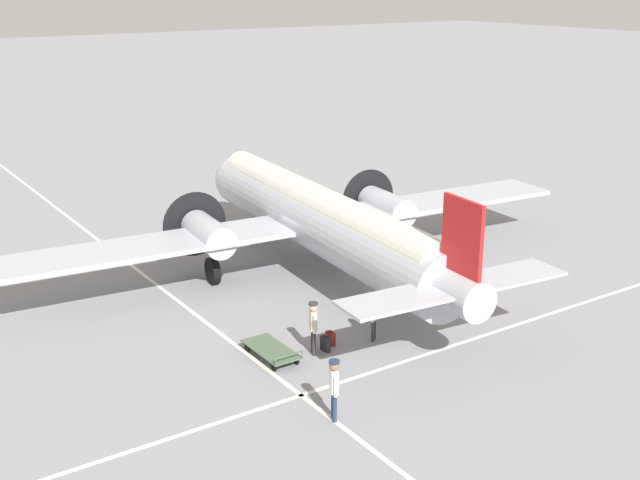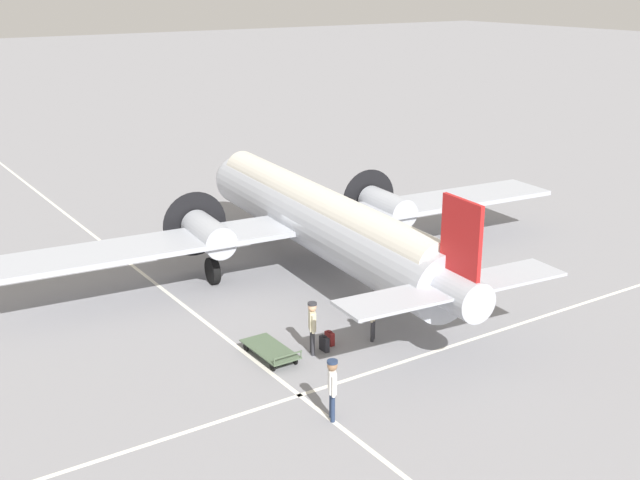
{
  "view_description": "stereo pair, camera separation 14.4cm",
  "coord_description": "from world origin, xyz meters",
  "px_view_note": "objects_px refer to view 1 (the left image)",
  "views": [
    {
      "loc": [
        -25.88,
        17.35,
        11.77
      ],
      "look_at": [
        0.0,
        0.0,
        1.55
      ],
      "focal_mm": 45.0,
      "sensor_mm": 36.0,
      "label": 1
    },
    {
      "loc": [
        -25.96,
        17.23,
        11.77
      ],
      "look_at": [
        0.0,
        0.0,
        1.55
      ],
      "focal_mm": 45.0,
      "sensor_mm": 36.0,
      "label": 2
    }
  ],
  "objects_px": {
    "passenger_boarding": "(313,322)",
    "suitcase_upright_spare": "(325,344)",
    "crew_foreground": "(334,383)",
    "suitcase_near_door": "(331,338)",
    "ramp_agent": "(374,313)",
    "baggage_cart": "(271,350)",
    "airliner_main": "(316,217)"
  },
  "relations": [
    {
      "from": "passenger_boarding",
      "to": "suitcase_upright_spare",
      "type": "relative_size",
      "value": 3.33
    },
    {
      "from": "crew_foreground",
      "to": "suitcase_near_door",
      "type": "xyz_separation_m",
      "value": [
        4.02,
        -2.65,
        -0.92
      ]
    },
    {
      "from": "ramp_agent",
      "to": "baggage_cart",
      "type": "xyz_separation_m",
      "value": [
        0.78,
        3.58,
        -0.72
      ]
    },
    {
      "from": "airliner_main",
      "to": "baggage_cart",
      "type": "relative_size",
      "value": 11.01
    },
    {
      "from": "passenger_boarding",
      "to": "ramp_agent",
      "type": "relative_size",
      "value": 1.11
    },
    {
      "from": "passenger_boarding",
      "to": "suitcase_near_door",
      "type": "bearing_deg",
      "value": -49.42
    },
    {
      "from": "airliner_main",
      "to": "ramp_agent",
      "type": "distance_m",
      "value": 7.01
    },
    {
      "from": "passenger_boarding",
      "to": "suitcase_near_door",
      "type": "distance_m",
      "value": 1.28
    },
    {
      "from": "ramp_agent",
      "to": "crew_foreground",
      "type": "bearing_deg",
      "value": 179.15
    },
    {
      "from": "ramp_agent",
      "to": "baggage_cart",
      "type": "distance_m",
      "value": 3.73
    },
    {
      "from": "airliner_main",
      "to": "crew_foreground",
      "type": "relative_size",
      "value": 13.75
    },
    {
      "from": "crew_foreground",
      "to": "passenger_boarding",
      "type": "xyz_separation_m",
      "value": [
        3.77,
        -1.79,
        -0.01
      ]
    },
    {
      "from": "suitcase_near_door",
      "to": "crew_foreground",
      "type": "bearing_deg",
      "value": 146.59
    },
    {
      "from": "baggage_cart",
      "to": "ramp_agent",
      "type": "bearing_deg",
      "value": -102.48
    },
    {
      "from": "suitcase_near_door",
      "to": "airliner_main",
      "type": "bearing_deg",
      "value": -29.45
    },
    {
      "from": "crew_foreground",
      "to": "suitcase_near_door",
      "type": "bearing_deg",
      "value": 173.15
    },
    {
      "from": "airliner_main",
      "to": "suitcase_near_door",
      "type": "distance_m",
      "value": 7.27
    },
    {
      "from": "passenger_boarding",
      "to": "baggage_cart",
      "type": "distance_m",
      "value": 1.64
    },
    {
      "from": "airliner_main",
      "to": "suitcase_upright_spare",
      "type": "xyz_separation_m",
      "value": [
        -6.34,
        3.82,
        -2.16
      ]
    },
    {
      "from": "crew_foreground",
      "to": "baggage_cart",
      "type": "xyz_separation_m",
      "value": [
        4.27,
        -0.49,
        -0.87
      ]
    },
    {
      "from": "airliner_main",
      "to": "crew_foreground",
      "type": "bearing_deg",
      "value": 154.1
    },
    {
      "from": "crew_foreground",
      "to": "baggage_cart",
      "type": "distance_m",
      "value": 4.39
    },
    {
      "from": "suitcase_near_door",
      "to": "suitcase_upright_spare",
      "type": "bearing_deg",
      "value": 125.48
    },
    {
      "from": "suitcase_upright_spare",
      "to": "baggage_cart",
      "type": "xyz_separation_m",
      "value": [
        0.55,
        1.74,
        0.02
      ]
    },
    {
      "from": "suitcase_upright_spare",
      "to": "suitcase_near_door",
      "type": "bearing_deg",
      "value": -54.52
    },
    {
      "from": "airliner_main",
      "to": "passenger_boarding",
      "type": "distance_m",
      "value": 7.71
    },
    {
      "from": "airliner_main",
      "to": "ramp_agent",
      "type": "xyz_separation_m",
      "value": [
        -6.57,
        1.99,
        -1.42
      ]
    },
    {
      "from": "baggage_cart",
      "to": "suitcase_near_door",
      "type": "bearing_deg",
      "value": -96.83
    },
    {
      "from": "crew_foreground",
      "to": "ramp_agent",
      "type": "xyz_separation_m",
      "value": [
        3.49,
        -4.07,
        -0.15
      ]
    },
    {
      "from": "crew_foreground",
      "to": "ramp_agent",
      "type": "height_order",
      "value": "crew_foreground"
    },
    {
      "from": "crew_foreground",
      "to": "suitcase_near_door",
      "type": "height_order",
      "value": "crew_foreground"
    },
    {
      "from": "crew_foreground",
      "to": "suitcase_upright_spare",
      "type": "relative_size",
      "value": 3.36
    }
  ]
}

